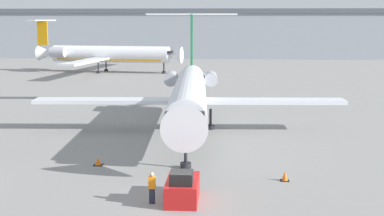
{
  "coord_description": "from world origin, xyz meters",
  "views": [
    {
      "loc": [
        2.57,
        -29.57,
        10.61
      ],
      "look_at": [
        0.0,
        12.33,
        3.57
      ],
      "focal_mm": 50.0,
      "sensor_mm": 36.0,
      "label": 1
    }
  ],
  "objects_px": {
    "airplane_parked_far_left": "(105,54)",
    "pushback_tug": "(182,188)",
    "airplane_main": "(189,94)",
    "traffic_cone_right": "(285,176)",
    "traffic_cone_left": "(98,161)",
    "worker_near_tug": "(152,187)"
  },
  "relations": [
    {
      "from": "airplane_parked_far_left",
      "to": "pushback_tug",
      "type": "bearing_deg",
      "value": -74.17
    },
    {
      "from": "airplane_main",
      "to": "traffic_cone_right",
      "type": "xyz_separation_m",
      "value": [
        7.37,
        -15.36,
        -3.3
      ]
    },
    {
      "from": "airplane_main",
      "to": "pushback_tug",
      "type": "xyz_separation_m",
      "value": [
        0.9,
        -19.62,
        -2.88
      ]
    },
    {
      "from": "traffic_cone_right",
      "to": "pushback_tug",
      "type": "bearing_deg",
      "value": -146.6
    },
    {
      "from": "airplane_main",
      "to": "traffic_cone_right",
      "type": "relative_size",
      "value": 47.74
    },
    {
      "from": "airplane_main",
      "to": "traffic_cone_left",
      "type": "xyz_separation_m",
      "value": [
        -5.88,
        -12.37,
        -3.34
      ]
    },
    {
      "from": "worker_near_tug",
      "to": "traffic_cone_left",
      "type": "height_order",
      "value": "worker_near_tug"
    },
    {
      "from": "traffic_cone_left",
      "to": "airplane_parked_far_left",
      "type": "relative_size",
      "value": 0.02
    },
    {
      "from": "pushback_tug",
      "to": "traffic_cone_right",
      "type": "relative_size",
      "value": 5.61
    },
    {
      "from": "traffic_cone_left",
      "to": "traffic_cone_right",
      "type": "distance_m",
      "value": 13.58
    },
    {
      "from": "worker_near_tug",
      "to": "traffic_cone_right",
      "type": "distance_m",
      "value": 9.56
    },
    {
      "from": "traffic_cone_right",
      "to": "airplane_parked_far_left",
      "type": "bearing_deg",
      "value": 111.39
    },
    {
      "from": "worker_near_tug",
      "to": "traffic_cone_left",
      "type": "bearing_deg",
      "value": 122.65
    },
    {
      "from": "worker_near_tug",
      "to": "airplane_parked_far_left",
      "type": "bearing_deg",
      "value": 104.5
    },
    {
      "from": "traffic_cone_right",
      "to": "traffic_cone_left",
      "type": "bearing_deg",
      "value": 167.26
    },
    {
      "from": "airplane_main",
      "to": "pushback_tug",
      "type": "distance_m",
      "value": 19.85
    },
    {
      "from": "worker_near_tug",
      "to": "traffic_cone_left",
      "type": "relative_size",
      "value": 2.8
    },
    {
      "from": "airplane_parked_far_left",
      "to": "worker_near_tug",
      "type": "bearing_deg",
      "value": -75.5
    },
    {
      "from": "worker_near_tug",
      "to": "airplane_parked_far_left",
      "type": "relative_size",
      "value": 0.05
    },
    {
      "from": "pushback_tug",
      "to": "worker_near_tug",
      "type": "distance_m",
      "value": 1.85
    },
    {
      "from": "airplane_main",
      "to": "pushback_tug",
      "type": "bearing_deg",
      "value": -87.38
    },
    {
      "from": "worker_near_tug",
      "to": "pushback_tug",
      "type": "bearing_deg",
      "value": 20.2
    }
  ]
}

